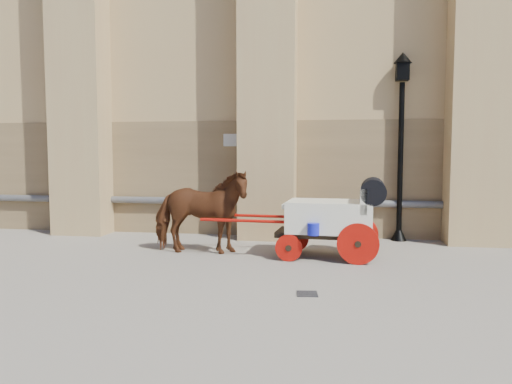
# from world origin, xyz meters

# --- Properties ---
(ground) EXTENTS (90.00, 90.00, 0.00)m
(ground) POSITION_xyz_m (0.00, 0.00, 0.00)
(ground) COLOR slate
(ground) RESTS_ON ground
(horse) EXTENTS (2.18, 1.05, 1.81)m
(horse) POSITION_xyz_m (-2.18, 1.50, 0.91)
(horse) COLOR #5F2C17
(horse) RESTS_ON ground
(carriage) EXTENTS (3.86, 1.40, 1.66)m
(carriage) POSITION_xyz_m (0.71, 1.53, 0.90)
(carriage) COLOR black
(carriage) RESTS_ON ground
(street_lamp) EXTENTS (0.43, 0.43, 4.59)m
(street_lamp) POSITION_xyz_m (2.26, 3.80, 2.46)
(street_lamp) COLOR black
(street_lamp) RESTS_ON ground
(drain_grate_near) EXTENTS (0.35, 0.35, 0.01)m
(drain_grate_near) POSITION_xyz_m (0.26, -1.24, 0.01)
(drain_grate_near) COLOR black
(drain_grate_near) RESTS_ON ground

